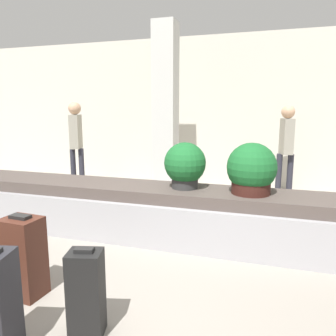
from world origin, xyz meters
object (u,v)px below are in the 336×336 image
at_px(suitcase_1, 24,257).
at_px(potted_plant_1, 185,165).
at_px(pillar, 166,113).
at_px(traveler_1, 76,137).
at_px(potted_plant_0, 251,170).
at_px(suitcase_4, 86,293).
at_px(traveler_0, 286,143).

xyz_separation_m(suitcase_1, potted_plant_1, (1.04, 1.70, 0.60)).
height_order(pillar, traveler_1, pillar).
distance_m(suitcase_1, potted_plant_1, 2.08).
bearing_deg(potted_plant_0, suitcase_4, -117.85).
bearing_deg(traveler_1, potted_plant_0, 45.73).
xyz_separation_m(potted_plant_0, potted_plant_1, (-0.81, 0.04, 0.01)).
relative_size(pillar, traveler_0, 1.84).
bearing_deg(suitcase_4, traveler_1, 108.71).
xyz_separation_m(pillar, suitcase_1, (-0.17, -3.62, -1.24)).
bearing_deg(potted_plant_0, potted_plant_1, 177.45).
xyz_separation_m(pillar, potted_plant_1, (0.87, -1.92, -0.63)).
relative_size(suitcase_4, traveler_1, 0.38).
relative_size(suitcase_4, potted_plant_0, 1.13).
xyz_separation_m(potted_plant_0, traveler_0, (0.48, 2.59, 0.09)).
height_order(pillar, suitcase_4, pillar).
bearing_deg(traveler_0, pillar, 90.85).
relative_size(potted_plant_1, traveler_1, 0.32).
xyz_separation_m(potted_plant_1, traveler_1, (-2.80, 1.92, 0.13)).
bearing_deg(pillar, potted_plant_1, -65.61).
bearing_deg(suitcase_1, traveler_0, 65.10).
distance_m(pillar, suitcase_4, 4.17).
relative_size(potted_plant_1, traveler_0, 0.33).
relative_size(pillar, potted_plant_0, 5.30).
xyz_separation_m(potted_plant_0, traveler_1, (-3.61, 1.95, 0.14)).
xyz_separation_m(pillar, potted_plant_0, (1.68, -1.95, -0.64)).
height_order(suitcase_4, potted_plant_0, potted_plant_0).
xyz_separation_m(suitcase_4, traveler_0, (1.52, 4.55, 0.72)).
xyz_separation_m(potted_plant_1, traveler_0, (1.29, 2.55, 0.08)).
bearing_deg(traveler_0, traveler_1, 83.34).
bearing_deg(traveler_0, potted_plant_1, 137.67).
height_order(potted_plant_0, traveler_0, traveler_0).
bearing_deg(suitcase_4, potted_plant_1, 68.99).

